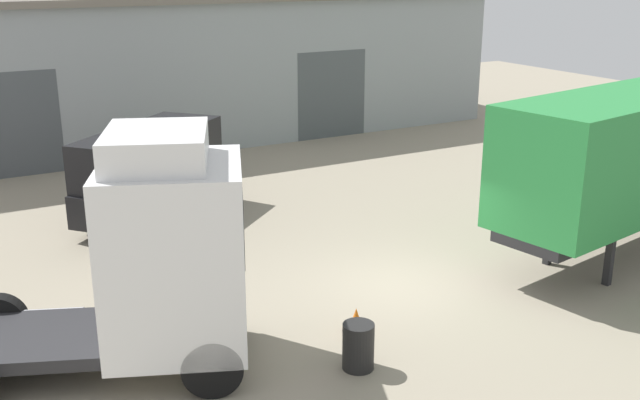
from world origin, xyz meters
TOP-DOWN VIEW (x-y plane):
  - ground_plane at (0.00, 0.00)m, footprint 60.00×60.00m
  - warehouse_building at (0.00, 17.87)m, footprint 28.92×8.25m
  - tractor_unit_white at (-5.97, -0.66)m, footprint 6.59×4.66m
  - delivery_van_black at (-3.58, 7.44)m, footprint 5.11×4.80m
  - oil_drum at (-2.82, -2.54)m, footprint 0.58×0.58m
  - traffic_cone at (-2.15, -1.40)m, footprint 0.40×0.40m

SIDE VIEW (x-z plane):
  - ground_plane at x=0.00m, z-range 0.00..0.00m
  - traffic_cone at x=-2.15m, z-range -0.02..0.53m
  - oil_drum at x=-2.82m, z-range 0.00..0.88m
  - delivery_van_black at x=-3.58m, z-range 0.11..2.70m
  - tractor_unit_white at x=-5.97m, z-range -0.12..4.29m
  - warehouse_building at x=0.00m, z-range 0.01..5.86m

